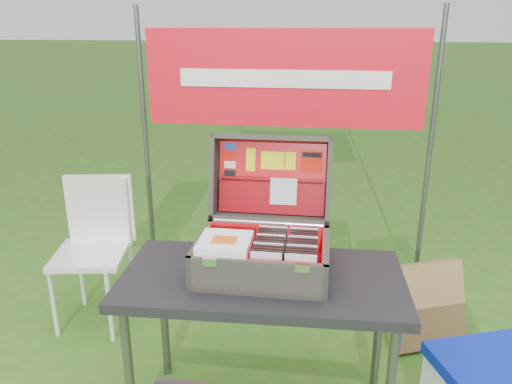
# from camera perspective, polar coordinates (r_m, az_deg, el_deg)

# --- Properties ---
(table) EXTENTS (1.11, 0.58, 0.68)m
(table) POSITION_cam_1_polar(r_m,az_deg,el_deg) (2.14, 0.69, -17.53)
(table) COLOR black
(table) RESTS_ON ground
(table_top) EXTENTS (1.11, 0.58, 0.04)m
(table_top) POSITION_cam_1_polar(r_m,az_deg,el_deg) (1.96, 0.72, -9.99)
(table_top) COLOR black
(table_top) RESTS_ON ground
(table_leg_fl) EXTENTS (0.04, 0.04, 0.64)m
(table_leg_fl) POSITION_cam_1_polar(r_m,az_deg,el_deg) (2.10, -14.27, -19.79)
(table_leg_fl) COLOR #59595B
(table_leg_fl) RESTS_ON ground
(table_leg_bl) EXTENTS (0.04, 0.04, 0.64)m
(table_leg_bl) POSITION_cam_1_polar(r_m,az_deg,el_deg) (2.42, -10.46, -13.69)
(table_leg_bl) COLOR #59595B
(table_leg_bl) RESTS_ON ground
(table_leg_br) EXTENTS (0.04, 0.04, 0.64)m
(table_leg_br) POSITION_cam_1_polar(r_m,az_deg,el_deg) (2.33, 13.78, -15.35)
(table_leg_br) COLOR #59595B
(table_leg_br) RESTS_ON ground
(suitcase) EXTENTS (0.51, 0.52, 0.48)m
(suitcase) POSITION_cam_1_polar(r_m,az_deg,el_deg) (1.93, 0.96, -2.09)
(suitcase) COLOR #444036
(suitcase) RESTS_ON table
(suitcase_base_bottom) EXTENTS (0.51, 0.36, 0.02)m
(suitcase_base_bottom) POSITION_cam_1_polar(r_m,az_deg,el_deg) (1.97, 0.70, -8.94)
(suitcase_base_bottom) COLOR #444036
(suitcase_base_bottom) RESTS_ON table_top
(suitcase_base_wall_front) EXTENTS (0.51, 0.02, 0.14)m
(suitcase_base_wall_front) POSITION_cam_1_polar(r_m,az_deg,el_deg) (1.79, -0.01, -9.85)
(suitcase_base_wall_front) COLOR #444036
(suitcase_base_wall_front) RESTS_ON table_top
(suitcase_base_wall_back) EXTENTS (0.51, 0.02, 0.14)m
(suitcase_base_wall_back) POSITION_cam_1_polar(r_m,az_deg,el_deg) (2.09, 1.32, -5.36)
(suitcase_base_wall_back) COLOR #444036
(suitcase_base_wall_back) RESTS_ON table_top
(suitcase_base_wall_left) EXTENTS (0.02, 0.36, 0.14)m
(suitcase_base_wall_left) POSITION_cam_1_polar(r_m,az_deg,el_deg) (1.98, -6.35, -6.95)
(suitcase_base_wall_left) COLOR #444036
(suitcase_base_wall_left) RESTS_ON table_top
(suitcase_base_wall_right) EXTENTS (0.02, 0.36, 0.14)m
(suitcase_base_wall_right) POSITION_cam_1_polar(r_m,az_deg,el_deg) (1.93, 7.98, -7.81)
(suitcase_base_wall_right) COLOR #444036
(suitcase_base_wall_right) RESTS_ON table_top
(suitcase_liner_floor) EXTENTS (0.47, 0.32, 0.01)m
(suitcase_liner_floor) POSITION_cam_1_polar(r_m,az_deg,el_deg) (1.96, 0.71, -8.61)
(suitcase_liner_floor) COLOR red
(suitcase_liner_floor) RESTS_ON suitcase_base_bottom
(suitcase_latch_left) EXTENTS (0.05, 0.01, 0.03)m
(suitcase_latch_left) POSITION_cam_1_polar(r_m,az_deg,el_deg) (1.78, -5.31, -7.98)
(suitcase_latch_left) COLOR silver
(suitcase_latch_left) RESTS_ON suitcase_base_wall_front
(suitcase_latch_right) EXTENTS (0.05, 0.01, 0.03)m
(suitcase_latch_right) POSITION_cam_1_polar(r_m,az_deg,el_deg) (1.74, 5.33, -8.66)
(suitcase_latch_right) COLOR silver
(suitcase_latch_right) RESTS_ON suitcase_base_wall_front
(suitcase_hinge) EXTENTS (0.46, 0.02, 0.02)m
(suitcase_hinge) POSITION_cam_1_polar(r_m,az_deg,el_deg) (2.08, 1.36, -3.54)
(suitcase_hinge) COLOR silver
(suitcase_hinge) RESTS_ON suitcase_base_wall_back
(suitcase_lid_back) EXTENTS (0.51, 0.09, 0.36)m
(suitcase_lid_back) POSITION_cam_1_polar(r_m,az_deg,el_deg) (2.18, 1.89, 1.77)
(suitcase_lid_back) COLOR #444036
(suitcase_lid_back) RESTS_ON suitcase_base_wall_back
(suitcase_lid_rim_far) EXTENTS (0.51, 0.14, 0.05)m
(suitcase_lid_rim_far) POSITION_cam_1_polar(r_m,az_deg,el_deg) (2.11, 1.88, 6.27)
(suitcase_lid_rim_far) COLOR #444036
(suitcase_lid_rim_far) RESTS_ON suitcase_lid_back
(suitcase_lid_rim_near) EXTENTS (0.51, 0.14, 0.05)m
(suitcase_lid_rim_near) POSITION_cam_1_polar(r_m,az_deg,el_deg) (2.14, 1.58, -2.94)
(suitcase_lid_rim_near) COLOR #444036
(suitcase_lid_rim_near) RESTS_ON suitcase_lid_back
(suitcase_lid_rim_left) EXTENTS (0.02, 0.21, 0.38)m
(suitcase_lid_rim_left) POSITION_cam_1_polar(r_m,az_deg,el_deg) (2.16, -4.73, 1.89)
(suitcase_lid_rim_left) COLOR #444036
(suitcase_lid_rim_left) RESTS_ON suitcase_lid_back
(suitcase_lid_rim_right) EXTENTS (0.02, 0.21, 0.38)m
(suitcase_lid_rim_right) POSITION_cam_1_polar(r_m,az_deg,el_deg) (2.11, 8.34, 1.33)
(suitcase_lid_rim_right) COLOR #444036
(suitcase_lid_rim_right) RESTS_ON suitcase_lid_back
(suitcase_lid_liner) EXTENTS (0.46, 0.07, 0.31)m
(suitcase_lid_liner) POSITION_cam_1_polar(r_m,az_deg,el_deg) (2.16, 1.86, 1.74)
(suitcase_lid_liner) COLOR red
(suitcase_lid_liner) RESTS_ON suitcase_lid_back
(suitcase_liner_wall_front) EXTENTS (0.47, 0.01, 0.12)m
(suitcase_liner_wall_front) POSITION_cam_1_polar(r_m,az_deg,el_deg) (1.80, 0.05, -9.38)
(suitcase_liner_wall_front) COLOR red
(suitcase_liner_wall_front) RESTS_ON suitcase_base_bottom
(suitcase_liner_wall_back) EXTENTS (0.47, 0.01, 0.12)m
(suitcase_liner_wall_back) POSITION_cam_1_polar(r_m,az_deg,el_deg) (2.08, 1.28, -5.25)
(suitcase_liner_wall_back) COLOR red
(suitcase_liner_wall_back) RESTS_ON suitcase_base_bottom
(suitcase_liner_wall_left) EXTENTS (0.01, 0.32, 0.12)m
(suitcase_liner_wall_left) POSITION_cam_1_polar(r_m,az_deg,el_deg) (1.98, -5.99, -6.71)
(suitcase_liner_wall_left) COLOR red
(suitcase_liner_wall_left) RESTS_ON suitcase_base_bottom
(suitcase_liner_wall_right) EXTENTS (0.01, 0.32, 0.12)m
(suitcase_liner_wall_right) POSITION_cam_1_polar(r_m,az_deg,el_deg) (1.92, 7.61, -7.53)
(suitcase_liner_wall_right) COLOR red
(suitcase_liner_wall_right) RESTS_ON suitcase_base_bottom
(suitcase_lid_pocket) EXTENTS (0.45, 0.06, 0.15)m
(suitcase_lid_pocket) POSITION_cam_1_polar(r_m,az_deg,el_deg) (2.15, 1.73, -0.53)
(suitcase_lid_pocket) COLOR #7F0108
(suitcase_lid_pocket) RESTS_ON suitcase_lid_liner
(suitcase_pocket_edge) EXTENTS (0.44, 0.02, 0.02)m
(suitcase_pocket_edge) POSITION_cam_1_polar(r_m,az_deg,el_deg) (2.14, 1.78, 1.38)
(suitcase_pocket_edge) COLOR #7F0108
(suitcase_pocket_edge) RESTS_ON suitcase_lid_pocket
(suitcase_pocket_cd) EXTENTS (0.11, 0.03, 0.11)m
(suitcase_pocket_cd) POSITION_cam_1_polar(r_m,az_deg,el_deg) (2.13, 3.16, 0.07)
(suitcase_pocket_cd) COLOR silver
(suitcase_pocket_cd) RESTS_ON suitcase_lid_pocket
(lid_sticker_cc_a) EXTENTS (0.05, 0.01, 0.03)m
(lid_sticker_cc_a) POSITION_cam_1_polar(r_m,az_deg,el_deg) (2.17, -2.95, 5.24)
(lid_sticker_cc_a) COLOR #1933B2
(lid_sticker_cc_a) RESTS_ON suitcase_lid_liner
(lid_sticker_cc_b) EXTENTS (0.05, 0.01, 0.03)m
(lid_sticker_cc_b) POSITION_cam_1_polar(r_m,az_deg,el_deg) (2.18, -2.97, 4.19)
(lid_sticker_cc_b) COLOR red
(lid_sticker_cc_b) RESTS_ON suitcase_lid_liner
(lid_sticker_cc_c) EXTENTS (0.05, 0.01, 0.03)m
(lid_sticker_cc_c) POSITION_cam_1_polar(r_m,az_deg,el_deg) (2.18, -2.99, 3.14)
(lid_sticker_cc_c) COLOR white
(lid_sticker_cc_c) RESTS_ON suitcase_lid_liner
(lid_sticker_cc_d) EXTENTS (0.05, 0.01, 0.03)m
(lid_sticker_cc_d) POSITION_cam_1_polar(r_m,az_deg,el_deg) (2.18, -3.01, 2.10)
(lid_sticker_cc_d) COLOR black
(lid_sticker_cc_d) RESTS_ON suitcase_lid_liner
(lid_card_neon_tall) EXTENTS (0.04, 0.02, 0.10)m
(lid_card_neon_tall) POSITION_cam_1_polar(r_m,az_deg,el_deg) (2.16, -0.61, 3.72)
(lid_card_neon_tall) COLOR #DEEA07
(lid_card_neon_tall) RESTS_ON suitcase_lid_liner
(lid_card_neon_main) EXTENTS (0.10, 0.02, 0.08)m
(lid_card_neon_main) POSITION_cam_1_polar(r_m,az_deg,el_deg) (2.15, 1.90, 3.62)
(lid_card_neon_main) COLOR #DEEA07
(lid_card_neon_main) RESTS_ON suitcase_lid_liner
(lid_card_neon_small) EXTENTS (0.05, 0.02, 0.08)m
(lid_card_neon_small) POSITION_cam_1_polar(r_m,az_deg,el_deg) (2.14, 3.95, 3.54)
(lid_card_neon_small) COLOR #DEEA07
(lid_card_neon_small) RESTS_ON suitcase_lid_liner
(lid_sticker_band) EXTENTS (0.09, 0.02, 0.09)m
(lid_sticker_band) POSITION_cam_1_polar(r_m,az_deg,el_deg) (2.14, 6.38, 3.43)
(lid_sticker_band) COLOR red
(lid_sticker_band) RESTS_ON suitcase_lid_liner
(lid_sticker_band_bar) EXTENTS (0.08, 0.01, 0.02)m
(lid_sticker_band_bar) POSITION_cam_1_polar(r_m,az_deg,el_deg) (2.14, 6.42, 4.23)
(lid_sticker_band_bar) COLOR black
(lid_sticker_band_bar) RESTS_ON suitcase_lid_liner
(cd_left_0) EXTENTS (0.11, 0.01, 0.13)m
(cd_left_0) POSITION_cam_1_polar(r_m,az_deg,el_deg) (1.81, 1.16, -8.77)
(cd_left_0) COLOR silver
(cd_left_0) RESTS_ON suitcase_liner_floor
(cd_left_1) EXTENTS (0.11, 0.01, 0.13)m
(cd_left_1) POSITION_cam_1_polar(r_m,az_deg,el_deg) (1.82, 1.24, -8.48)
(cd_left_1) COLOR black
(cd_left_1) RESTS_ON suitcase_liner_floor
(cd_left_2) EXTENTS (0.11, 0.01, 0.13)m
(cd_left_2) POSITION_cam_1_polar(r_m,az_deg,el_deg) (1.84, 1.31, -8.20)
(cd_left_2) COLOR black
(cd_left_2) RESTS_ON suitcase_liner_floor
(cd_left_3) EXTENTS (0.11, 0.01, 0.13)m
(cd_left_3) POSITION_cam_1_polar(r_m,az_deg,el_deg) (1.86, 1.39, -7.92)
(cd_left_3) COLOR black
(cd_left_3) RESTS_ON suitcase_liner_floor
(cd_left_4) EXTENTS (0.11, 0.01, 0.13)m
(cd_left_4) POSITION_cam_1_polar(r_m,az_deg,el_deg) (1.88, 1.46, -7.64)
(cd_left_4) COLOR silver
(cd_left_4) RESTS_ON suitcase_liner_floor
(cd_left_5) EXTENTS (0.11, 0.01, 0.13)m
(cd_left_5) POSITION_cam_1_polar(r_m,az_deg,el_deg) (1.90, 1.53, -7.37)
(cd_left_5) COLOR black
(cd_left_5) RESTS_ON suitcase_liner_floor
(cd_left_6) EXTENTS (0.11, 0.01, 0.13)m
(cd_left_6) POSITION_cam_1_polar(r_m,az_deg,el_deg) (1.91, 1.60, -7.11)
(cd_left_6) COLOR black
(cd_left_6) RESTS_ON suitcase_liner_floor
(cd_left_7) EXTENTS (0.11, 0.01, 0.13)m
(cd_left_7) POSITION_cam_1_polar(r_m,az_deg,el_deg) (1.93, 1.67, -6.85)
(cd_left_7) COLOR black
(cd_left_7) RESTS_ON suitcase_liner_floor
(cd_left_8) EXTENTS (0.11, 0.01, 0.13)m
(cd_left_8) POSITION_cam_1_polar(r_m,az_deg,el_deg) (1.95, 1.73, -6.60)
(cd_left_8) COLOR silver
(cd_left_8) RESTS_ON suitcase_liner_floor
(cd_left_9) EXTENTS (0.11, 0.01, 0.13)m
(cd_left_9) POSITION_cam_1_polar(r_m,az_deg,el_deg) (1.97, 1.80, -6.35)
(cd_left_9) COLOR black
(cd_left_9) RESTS_ON suitcase_liner_floor
(cd_left_10) EXTENTS (0.11, 0.01, 0.13)m
(cd_left_10) POSITION_cam_1_polar(r_m,az_deg,el_deg) (1.98, 1.86, -6.10)
(cd_left_10) COLOR black
(cd_left_10) RESTS_ON suitcase_liner_floor
(cd_left_11) EXTENTS (0.11, 0.01, 0.13)m
(cd_left_11) POSITION_cam_1_polar(r_m,az_deg,el_deg) (2.00, 1.93, -5.86)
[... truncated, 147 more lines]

